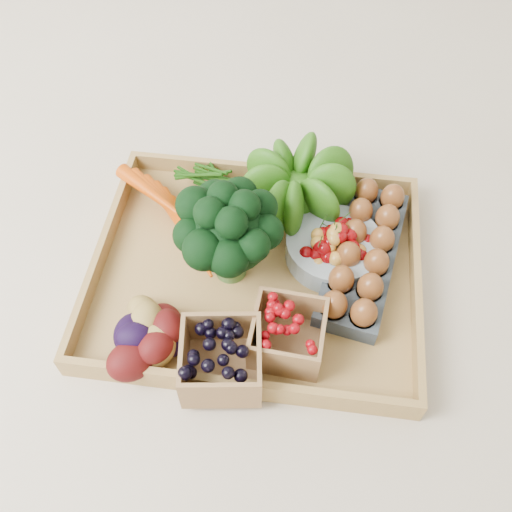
# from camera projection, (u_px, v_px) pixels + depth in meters

# --- Properties ---
(ground) EXTENTS (4.00, 4.00, 0.00)m
(ground) POSITION_uv_depth(u_px,v_px,m) (256.00, 276.00, 1.00)
(ground) COLOR beige
(ground) RESTS_ON ground
(tray) EXTENTS (0.55, 0.45, 0.01)m
(tray) POSITION_uv_depth(u_px,v_px,m) (256.00, 274.00, 0.99)
(tray) COLOR #AC8648
(tray) RESTS_ON ground
(carrots) EXTENTS (0.19, 0.14, 0.05)m
(carrots) POSITION_uv_depth(u_px,v_px,m) (180.00, 220.00, 1.02)
(carrots) COLOR #C34304
(carrots) RESTS_ON tray
(lettuce) EXTENTS (0.14, 0.14, 0.14)m
(lettuce) POSITION_uv_depth(u_px,v_px,m) (296.00, 184.00, 1.01)
(lettuce) COLOR #214E0C
(lettuce) RESTS_ON tray
(broccoli) EXTENTS (0.18, 0.18, 0.14)m
(broccoli) POSITION_uv_depth(u_px,v_px,m) (230.00, 247.00, 0.93)
(broccoli) COLOR black
(broccoli) RESTS_ON tray
(cherry_bowl) EXTENTS (0.17, 0.17, 0.04)m
(cherry_bowl) POSITION_uv_depth(u_px,v_px,m) (333.00, 248.00, 0.99)
(cherry_bowl) COLOR #8C9EA5
(cherry_bowl) RESTS_ON tray
(egg_carton) EXTENTS (0.16, 0.31, 0.04)m
(egg_carton) POSITION_uv_depth(u_px,v_px,m) (362.00, 258.00, 0.98)
(egg_carton) COLOR #384148
(egg_carton) RESTS_ON tray
(potatoes) EXTENTS (0.16, 0.16, 0.09)m
(potatoes) POSITION_uv_depth(u_px,v_px,m) (151.00, 332.00, 0.86)
(potatoes) COLOR #390909
(potatoes) RESTS_ON tray
(punnet_blackberry) EXTENTS (0.13, 0.13, 0.08)m
(punnet_blackberry) POSITION_uv_depth(u_px,v_px,m) (221.00, 360.00, 0.84)
(punnet_blackberry) COLOR black
(punnet_blackberry) RESTS_ON tray
(punnet_raspberry) EXTENTS (0.12, 0.12, 0.08)m
(punnet_raspberry) POSITION_uv_depth(u_px,v_px,m) (288.00, 334.00, 0.87)
(punnet_raspberry) COLOR maroon
(punnet_raspberry) RESTS_ON tray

